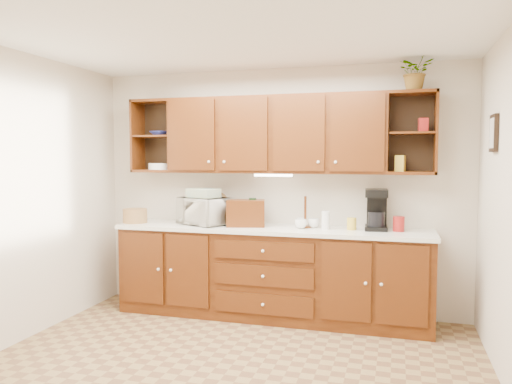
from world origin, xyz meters
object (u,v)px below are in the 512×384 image
Objects in this scene: bread_box at (246,213)px; potted_plant at (416,72)px; coffee_maker at (376,210)px; microwave at (204,211)px.

bread_box is 1.11× the size of potted_plant.
coffee_maker reaches higher than bread_box.
bread_box is 0.97× the size of coffee_maker.
microwave is at bearing -178.08° from potted_plant.
coffee_maker is 1.38m from potted_plant.
bread_box is (0.48, -0.02, -0.01)m from microwave.
microwave is at bearing -179.99° from coffee_maker.
potted_plant is (2.14, 0.07, 1.38)m from microwave.
coffee_maker is 1.15× the size of potted_plant.
microwave is 1.29× the size of coffee_maker.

